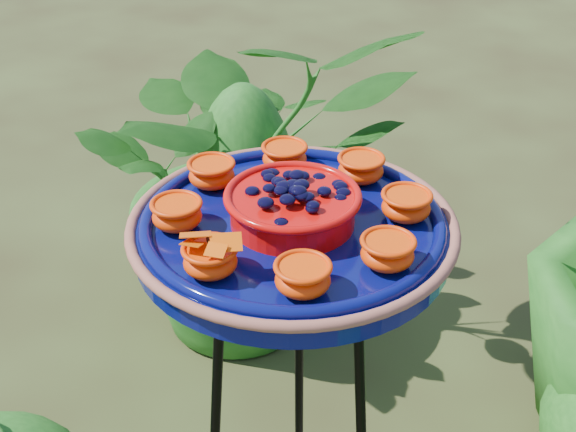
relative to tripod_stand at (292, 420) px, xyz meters
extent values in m
torus|color=black|center=(0.00, 0.00, 0.33)|extent=(0.31, 0.31, 0.02)
cylinder|color=black|center=(-0.04, 0.13, -0.10)|extent=(0.04, 0.08, 0.85)
cylinder|color=#060B4F|center=(0.00, 0.00, 0.36)|extent=(0.55, 0.55, 0.04)
torus|color=#985444|center=(0.00, 0.00, 0.38)|extent=(0.46, 0.46, 0.02)
torus|color=#060B4F|center=(0.00, 0.00, 0.38)|extent=(0.42, 0.42, 0.02)
cylinder|color=#C50A07|center=(0.00, 0.00, 0.40)|extent=(0.21, 0.21, 0.04)
torus|color=#C50A07|center=(0.00, 0.00, 0.42)|extent=(0.19, 0.19, 0.01)
ellipsoid|color=black|center=(0.00, 0.00, 0.43)|extent=(0.15, 0.15, 0.03)
ellipsoid|color=#FF4102|center=(0.14, 0.07, 0.39)|extent=(0.07, 0.07, 0.03)
cylinder|color=#FF4F05|center=(0.14, 0.07, 0.41)|extent=(0.06, 0.06, 0.01)
ellipsoid|color=#FF4102|center=(0.05, 0.15, 0.39)|extent=(0.07, 0.07, 0.03)
cylinder|color=#FF4F05|center=(0.05, 0.15, 0.41)|extent=(0.06, 0.06, 0.01)
ellipsoid|color=#FF4102|center=(-0.07, 0.14, 0.39)|extent=(0.07, 0.07, 0.03)
cylinder|color=#FF4F05|center=(-0.07, 0.14, 0.41)|extent=(0.06, 0.06, 0.01)
ellipsoid|color=#FF4102|center=(-0.15, 0.05, 0.39)|extent=(0.07, 0.07, 0.03)
cylinder|color=#FF4F05|center=(-0.15, 0.05, 0.41)|extent=(0.06, 0.06, 0.01)
ellipsoid|color=#FF4102|center=(-0.14, -0.07, 0.39)|extent=(0.07, 0.07, 0.03)
cylinder|color=#FF4F05|center=(-0.14, -0.07, 0.41)|extent=(0.06, 0.06, 0.01)
ellipsoid|color=#FF4102|center=(-0.05, -0.15, 0.39)|extent=(0.07, 0.07, 0.03)
cylinder|color=#FF4F05|center=(-0.05, -0.15, 0.41)|extent=(0.06, 0.06, 0.01)
ellipsoid|color=#FF4102|center=(0.07, -0.14, 0.39)|extent=(0.07, 0.07, 0.03)
cylinder|color=#FF4F05|center=(0.07, -0.14, 0.41)|extent=(0.06, 0.06, 0.01)
ellipsoid|color=#FF4102|center=(0.15, -0.05, 0.39)|extent=(0.07, 0.07, 0.03)
cylinder|color=#FF4F05|center=(0.15, -0.05, 0.41)|extent=(0.06, 0.06, 0.01)
cylinder|color=black|center=(-0.05, -0.15, 0.42)|extent=(0.02, 0.02, 0.00)
cube|color=#FF4D05|center=(-0.07, -0.15, 0.43)|extent=(0.05, 0.04, 0.01)
cube|color=#FF4D05|center=(-0.02, -0.15, 0.43)|extent=(0.05, 0.04, 0.01)
imported|color=#1A5316|center=(-0.49, 0.81, -0.06)|extent=(1.11, 1.09, 0.93)
camera|label=1|loc=(0.37, -0.85, 0.96)|focal=50.00mm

